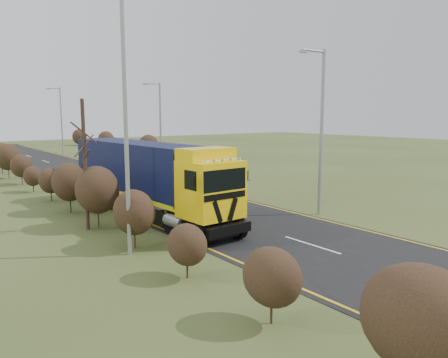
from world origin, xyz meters
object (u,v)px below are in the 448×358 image
car_red_hatchback (176,172)px  streetlight_near (320,126)px  lorry (148,174)px  car_blue_sedan (152,162)px  speed_sign (196,161)px

car_red_hatchback → streetlight_near: bearing=73.2°
lorry → car_red_hatchback: bearing=50.3°
lorry → streetlight_near: 9.40m
streetlight_near → lorry: bearing=143.7°
car_blue_sedan → streetlight_near: (-2.38, -23.62, 4.08)m
car_red_hatchback → streetlight_near: size_ratio=0.44×
lorry → streetlight_near: (7.30, -5.36, 2.52)m
car_red_hatchback → car_blue_sedan: bearing=-118.2°
lorry → car_blue_sedan: (9.68, 18.25, -1.56)m
car_red_hatchback → streetlight_near: (-0.52, -15.72, 4.11)m
lorry → streetlight_near: bearing=-39.0°
car_red_hatchback → speed_sign: bearing=91.3°
lorry → car_red_hatchback: (7.81, 10.36, -1.59)m
car_blue_sedan → speed_sign: 10.05m
car_blue_sedan → lorry: bearing=53.5°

